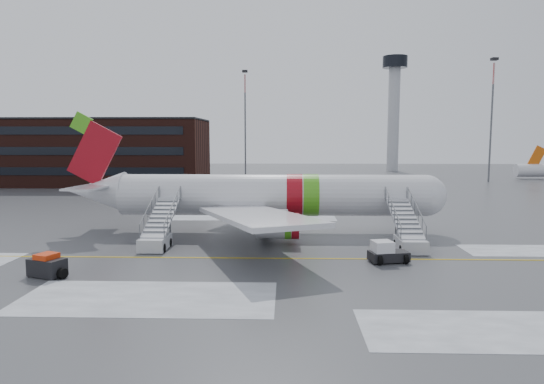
{
  "coord_description": "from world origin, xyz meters",
  "views": [
    {
      "loc": [
        1.56,
        -35.56,
        8.75
      ],
      "look_at": [
        0.32,
        6.86,
        4.0
      ],
      "focal_mm": 32.0,
      "sensor_mm": 36.0,
      "label": 1
    }
  ],
  "objects_px": {
    "airstair_aft": "(157,234)",
    "airliner": "(262,196)",
    "pushback_tug": "(386,253)",
    "airstair_fwd": "(408,236)",
    "baggage_tractor": "(47,267)"
  },
  "relations": [
    {
      "from": "airstair_aft",
      "to": "airliner",
      "type": "bearing_deg",
      "value": 38.85
    },
    {
      "from": "airstair_aft",
      "to": "pushback_tug",
      "type": "xyz_separation_m",
      "value": [
        17.41,
        -4.16,
        -0.39
      ]
    },
    {
      "from": "airstair_fwd",
      "to": "pushback_tug",
      "type": "height_order",
      "value": "airstair_fwd"
    },
    {
      "from": "airliner",
      "to": "airstair_aft",
      "type": "bearing_deg",
      "value": -141.15
    },
    {
      "from": "airstair_aft",
      "to": "pushback_tug",
      "type": "height_order",
      "value": "airstair_aft"
    },
    {
      "from": "airliner",
      "to": "pushback_tug",
      "type": "bearing_deg",
      "value": -49.01
    },
    {
      "from": "airliner",
      "to": "airstair_fwd",
      "type": "relative_size",
      "value": 4.55
    },
    {
      "from": "airstair_aft",
      "to": "baggage_tractor",
      "type": "relative_size",
      "value": 2.55
    },
    {
      "from": "baggage_tractor",
      "to": "airstair_fwd",
      "type": "bearing_deg",
      "value": 18.65
    },
    {
      "from": "baggage_tractor",
      "to": "airstair_aft",
      "type": "bearing_deg",
      "value": 60.02
    },
    {
      "from": "pushback_tug",
      "to": "airstair_fwd",
      "type": "bearing_deg",
      "value": 58.41
    },
    {
      "from": "airstair_aft",
      "to": "baggage_tractor",
      "type": "bearing_deg",
      "value": -119.98
    },
    {
      "from": "pushback_tug",
      "to": "baggage_tractor",
      "type": "distance_m",
      "value": 22.63
    },
    {
      "from": "airstair_fwd",
      "to": "airstair_aft",
      "type": "bearing_deg",
      "value": 180.0
    },
    {
      "from": "airliner",
      "to": "pushback_tug",
      "type": "height_order",
      "value": "airliner"
    }
  ]
}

